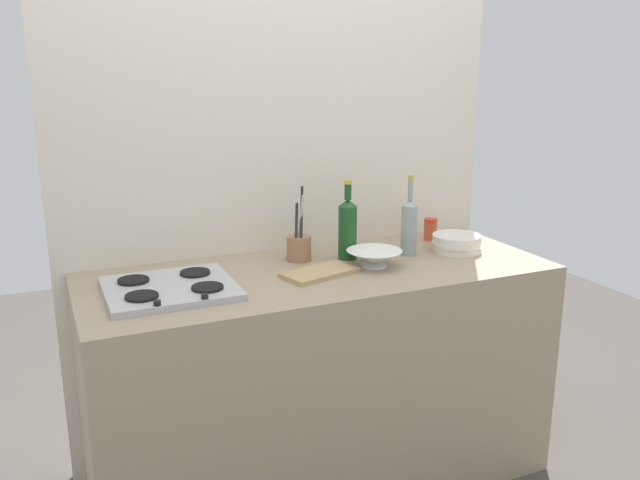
% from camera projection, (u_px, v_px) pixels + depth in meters
% --- Properties ---
extents(ground_plane, '(6.00, 6.00, 0.00)m').
position_uv_depth(ground_plane, '(320.00, 475.00, 2.77)').
color(ground_plane, '#47423D').
rests_on(ground_plane, ground).
extents(counter_block, '(1.80, 0.70, 0.90)m').
position_uv_depth(counter_block, '(320.00, 377.00, 2.66)').
color(counter_block, tan).
rests_on(counter_block, ground).
extents(backsplash_panel, '(1.90, 0.06, 2.56)m').
position_uv_depth(backsplash_panel, '(284.00, 159.00, 2.78)').
color(backsplash_panel, beige).
rests_on(backsplash_panel, ground).
extents(stovetop_hob, '(0.44, 0.40, 0.04)m').
position_uv_depth(stovetop_hob, '(170.00, 288.00, 2.30)').
color(stovetop_hob, '#B2B2B7').
rests_on(stovetop_hob, counter_block).
extents(plate_stack, '(0.21, 0.21, 0.07)m').
position_uv_depth(plate_stack, '(456.00, 243.00, 2.79)').
color(plate_stack, silver).
rests_on(plate_stack, counter_block).
extents(wine_bottle_leftmost, '(0.08, 0.08, 0.32)m').
position_uv_depth(wine_bottle_leftmost, '(348.00, 228.00, 2.66)').
color(wine_bottle_leftmost, '#19471E').
rests_on(wine_bottle_leftmost, counter_block).
extents(wine_bottle_mid_left, '(0.07, 0.07, 0.33)m').
position_uv_depth(wine_bottle_mid_left, '(409.00, 226.00, 2.71)').
color(wine_bottle_mid_left, gray).
rests_on(wine_bottle_mid_left, counter_block).
extents(mixing_bowl, '(0.22, 0.22, 0.07)m').
position_uv_depth(mixing_bowl, '(374.00, 258.00, 2.58)').
color(mixing_bowl, white).
rests_on(mixing_bowl, counter_block).
extents(utensil_crock, '(0.10, 0.10, 0.30)m').
position_uv_depth(utensil_crock, '(299.00, 246.00, 2.65)').
color(utensil_crock, '#996B4C').
rests_on(utensil_crock, counter_block).
extents(condiment_jar_front, '(0.06, 0.06, 0.10)m').
position_uv_depth(condiment_jar_front, '(430.00, 229.00, 2.97)').
color(condiment_jar_front, '#C64C2D').
rests_on(condiment_jar_front, counter_block).
extents(cutting_board, '(0.31, 0.21, 0.02)m').
position_uv_depth(cutting_board, '(319.00, 273.00, 2.48)').
color(cutting_board, tan).
rests_on(cutting_board, counter_block).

